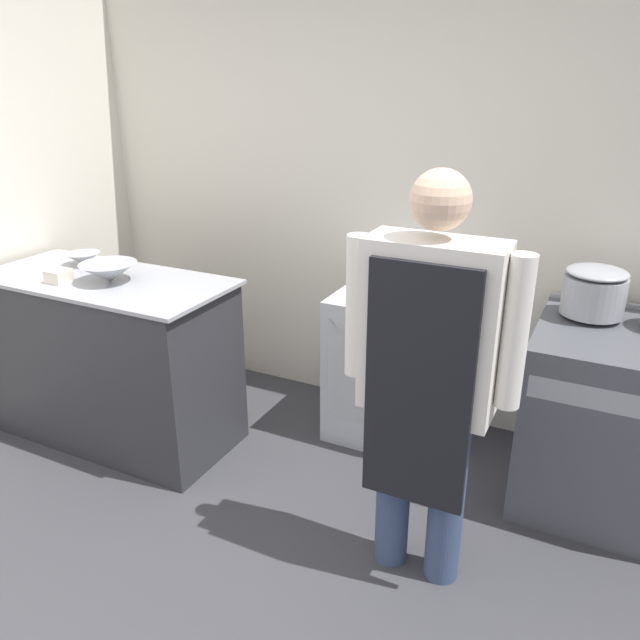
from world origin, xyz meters
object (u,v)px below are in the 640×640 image
at_px(plastic_tub, 59,276).
at_px(person_cook, 428,364).
at_px(stove, 612,420).
at_px(mixing_bowl, 109,273).
at_px(fridge_unit, 395,366).
at_px(stock_pot, 594,291).

bearing_deg(plastic_tub, person_cook, -3.09).
distance_m(stove, mixing_bowl, 2.56).
xyz_separation_m(fridge_unit, plastic_tub, (-1.54, -0.86, 0.56)).
relative_size(person_cook, mixing_bowl, 5.64).
bearing_deg(mixing_bowl, person_cook, -7.33).
xyz_separation_m(stove, plastic_tub, (-2.66, -0.73, 0.54)).
xyz_separation_m(mixing_bowl, plastic_tub, (-0.23, -0.12, -0.02)).
height_order(stove, stock_pot, stock_pot).
xyz_separation_m(plastic_tub, stock_pot, (2.49, 0.87, 0.03)).
bearing_deg(mixing_bowl, stock_pot, 18.39).
distance_m(stove, plastic_tub, 2.81).
bearing_deg(plastic_tub, fridge_unit, 29.25).
xyz_separation_m(fridge_unit, person_cook, (0.46, -0.97, 0.53)).
height_order(plastic_tub, stock_pot, stock_pot).
relative_size(stove, mixing_bowl, 3.04).
bearing_deg(fridge_unit, person_cook, -64.67).
height_order(fridge_unit, plastic_tub, plastic_tub).
bearing_deg(fridge_unit, stock_pot, 0.45).
bearing_deg(mixing_bowl, plastic_tub, -152.53).
height_order(fridge_unit, stock_pot, stock_pot).
xyz_separation_m(stove, mixing_bowl, (-2.43, -0.61, 0.55)).
height_order(person_cook, mixing_bowl, person_cook).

